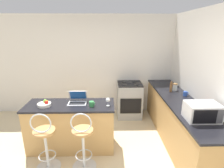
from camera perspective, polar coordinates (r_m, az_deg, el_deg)
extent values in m
cube|color=silver|center=(4.71, -5.02, 5.99)|extent=(12.00, 0.06, 2.60)
cube|color=tan|center=(3.53, -13.06, -13.48)|extent=(1.60, 0.59, 0.87)
cube|color=black|center=(3.32, -13.59, -6.75)|extent=(1.63, 0.62, 0.03)
cube|color=tan|center=(3.90, 20.46, -11.04)|extent=(0.60, 2.82, 0.87)
cube|color=black|center=(3.72, 21.18, -4.86)|extent=(0.63, 2.85, 0.03)
cylinder|color=silver|center=(3.42, -19.92, -24.13)|extent=(0.40, 0.40, 0.02)
cylinder|color=silver|center=(3.21, -20.57, -19.52)|extent=(0.04, 0.04, 0.68)
torus|color=silver|center=(3.27, -20.37, -21.00)|extent=(0.28, 0.28, 0.02)
cylinder|color=#B7844C|center=(3.02, -21.28, -14.18)|extent=(0.34, 0.34, 0.04)
torus|color=silver|center=(2.85, -22.32, -11.83)|extent=(0.32, 0.02, 0.32)
cylinder|color=silver|center=(3.29, -8.96, -25.05)|extent=(0.40, 0.40, 0.02)
cylinder|color=silver|center=(3.07, -9.27, -20.34)|extent=(0.04, 0.04, 0.68)
torus|color=silver|center=(3.14, -9.17, -21.86)|extent=(0.28, 0.28, 0.02)
cylinder|color=#B7844C|center=(2.88, -9.61, -14.82)|extent=(0.34, 0.34, 0.04)
torus|color=silver|center=(2.70, -10.10, -12.42)|extent=(0.32, 0.02, 0.32)
cube|color=#B7BABF|center=(3.32, -11.27, -6.20)|extent=(0.34, 0.23, 0.01)
cube|color=black|center=(3.30, -11.33, -6.21)|extent=(0.29, 0.12, 0.00)
cube|color=#B7BABF|center=(3.39, -11.03, -3.62)|extent=(0.34, 0.09, 0.20)
cube|color=#19478C|center=(3.39, -11.05, -3.62)|extent=(0.30, 0.07, 0.17)
cube|color=silver|center=(2.98, 27.31, -8.02)|extent=(0.48, 0.33, 0.26)
cube|color=black|center=(2.83, 28.11, -9.47)|extent=(0.33, 0.01, 0.21)
cube|color=#4C4C51|center=(2.94, 31.80, -9.08)|extent=(0.10, 0.01, 0.21)
cube|color=#9EA3A8|center=(4.65, 5.68, -5.24)|extent=(0.62, 0.60, 0.88)
cube|color=black|center=(4.39, 6.14, -7.18)|extent=(0.52, 0.01, 0.40)
cube|color=black|center=(4.50, 5.85, 0.10)|extent=(0.62, 0.60, 0.02)
cylinder|color=black|center=(4.37, 4.24, -0.20)|extent=(0.11, 0.11, 0.01)
cylinder|color=black|center=(4.40, 7.84, -0.18)|extent=(0.11, 0.11, 0.01)
cylinder|color=black|center=(4.59, 3.96, 0.69)|extent=(0.11, 0.11, 0.01)
cylinder|color=black|center=(4.63, 7.39, 0.71)|extent=(0.11, 0.11, 0.01)
cylinder|color=#338447|center=(3.15, -6.70, -6.47)|extent=(0.09, 0.09, 0.09)
torus|color=#338447|center=(3.14, -5.69, -6.40)|extent=(0.01, 0.06, 0.06)
cylinder|color=brown|center=(4.05, 18.70, -1.05)|extent=(0.06, 0.06, 0.20)
sphere|color=brown|center=(4.02, 18.86, 0.53)|extent=(0.04, 0.04, 0.04)
cylinder|color=silver|center=(4.17, 19.87, -1.06)|extent=(0.10, 0.10, 0.14)
cylinder|color=olive|center=(4.15, 19.98, 0.02)|extent=(0.10, 0.10, 0.02)
cylinder|color=red|center=(3.46, 27.36, -6.16)|extent=(0.07, 0.07, 0.09)
torus|color=red|center=(3.48, 28.07, -6.05)|extent=(0.01, 0.06, 0.06)
cylinder|color=#2D51AD|center=(3.92, 22.78, -2.92)|extent=(0.08, 0.08, 0.09)
torus|color=#2D51AD|center=(3.94, 23.50, -2.83)|extent=(0.01, 0.06, 0.06)
cylinder|color=silver|center=(3.17, -1.32, -7.08)|extent=(0.06, 0.06, 0.00)
cylinder|color=silver|center=(3.15, -1.33, -6.42)|extent=(0.01, 0.01, 0.07)
sphere|color=silver|center=(3.12, -1.34, -5.23)|extent=(0.08, 0.08, 0.08)
cylinder|color=silver|center=(3.37, -21.23, -6.30)|extent=(0.24, 0.24, 0.05)
sphere|color=red|center=(3.33, -20.65, -5.66)|extent=(0.06, 0.06, 0.06)
sphere|color=orange|center=(3.36, -20.52, -5.46)|extent=(0.06, 0.06, 0.06)
sphere|color=#66B233|center=(3.39, -20.98, -5.26)|extent=(0.07, 0.07, 0.07)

